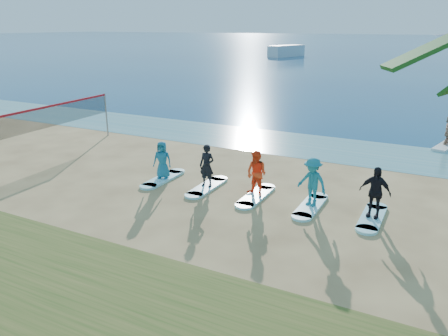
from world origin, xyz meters
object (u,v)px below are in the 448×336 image
at_px(paddleboard, 447,145).
at_px(student_2, 256,173).
at_px(volleyball_net, 46,118).
at_px(surfboard_0, 163,179).
at_px(surfboard_2, 256,196).
at_px(student_0, 162,160).
at_px(surfboard_4, 372,218).
at_px(boat_offshore_a, 286,57).
at_px(surfboard_1, 207,187).
at_px(student_1, 207,166).
at_px(surfboard_3, 311,206).
at_px(student_3, 312,182).
at_px(student_4, 375,192).

distance_m(paddleboard, student_2, 13.16).
xyz_separation_m(volleyball_net, surfboard_0, (7.24, -0.48, -1.86)).
height_order(paddleboard, surfboard_2, paddleboard).
xyz_separation_m(paddleboard, student_0, (-10.58, -11.52, 0.82)).
relative_size(surfboard_0, surfboard_4, 1.00).
xyz_separation_m(paddleboard, surfboard_4, (-2.01, -11.52, -0.01)).
bearing_deg(boat_offshore_a, surfboard_1, -54.72).
height_order(surfboard_1, student_2, student_2).
bearing_deg(student_1, boat_offshore_a, 106.75).
bearing_deg(surfboard_3, surfboard_2, 180.00).
bearing_deg(student_3, volleyball_net, -163.91).
bearing_deg(surfboard_0, surfboard_4, 0.00).
xyz_separation_m(surfboard_0, student_1, (2.14, 0.00, 0.90)).
bearing_deg(student_4, surfboard_0, -174.20).
bearing_deg(student_4, student_1, -174.20).
xyz_separation_m(paddleboard, surfboard_2, (-6.29, -11.52, -0.01)).
xyz_separation_m(surfboard_3, student_3, (0.00, 0.00, 0.93)).
bearing_deg(surfboard_2, surfboard_1, 180.00).
distance_m(volleyball_net, student_0, 7.33).
relative_size(student_3, student_4, 1.00).
height_order(student_1, surfboard_4, student_1).
distance_m(surfboard_1, surfboard_4, 6.43).
relative_size(surfboard_1, student_1, 1.29).
height_order(paddleboard, surfboard_4, paddleboard).
bearing_deg(student_1, surfboard_1, 0.00).
xyz_separation_m(student_3, surfboard_4, (2.14, 0.00, -0.93)).
distance_m(paddleboard, surfboard_4, 11.70).
height_order(paddleboard, student_0, student_0).
distance_m(volleyball_net, surfboard_0, 7.49).
xyz_separation_m(boat_offshore_a, surfboard_0, (20.71, -73.71, 0.04)).
height_order(boat_offshore_a, student_4, student_4).
height_order(surfboard_1, student_1, student_1).
bearing_deg(student_4, paddleboard, 85.91).
bearing_deg(paddleboard, student_1, -111.45).
bearing_deg(student_3, surfboard_2, -161.88).
height_order(surfboard_1, surfboard_3, same).
bearing_deg(student_1, surfboard_4, -0.48).
bearing_deg(surfboard_2, volleyball_net, 177.60).
xyz_separation_m(student_0, surfboard_2, (4.29, 0.00, -0.84)).
distance_m(boat_offshore_a, surfboard_4, 79.32).
height_order(surfboard_0, student_3, student_3).
bearing_deg(boat_offshore_a, surfboard_3, -51.73).
bearing_deg(surfboard_2, student_0, 180.00).
distance_m(boat_offshore_a, surfboard_3, 78.55).
relative_size(student_1, surfboard_3, 0.78).
xyz_separation_m(surfboard_1, student_3, (4.29, 0.00, 0.93)).
distance_m(student_0, student_3, 6.43).
bearing_deg(surfboard_4, student_2, 180.00).
height_order(boat_offshore_a, surfboard_3, boat_offshore_a).
distance_m(surfboard_2, surfboard_4, 4.29).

